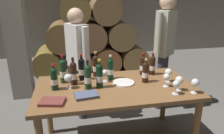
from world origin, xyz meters
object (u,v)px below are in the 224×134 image
at_px(dining_table, 116,94).
at_px(wine_bottle_4, 145,72).
at_px(wine_bottle_1, 99,75).
at_px(wine_bottle_2, 54,79).
at_px(wine_glass_0, 167,78).
at_px(wine_glass_6, 68,78).
at_px(wine_glass_1, 176,85).
at_px(tasting_notebook, 52,102).
at_px(wine_bottle_3, 96,66).
at_px(wine_bottle_7, 88,77).
at_px(taster_seated_left, 78,56).
at_px(wine_bottle_0, 82,69).
at_px(wine_bottle_9, 110,69).
at_px(serving_plate, 124,83).
at_px(wine_glass_2, 105,73).
at_px(wine_bottle_5, 74,73).
at_px(wine_bottle_6, 65,69).
at_px(sommelier_presenting, 165,42).
at_px(wine_glass_4, 179,80).
at_px(wine_bottle_8, 152,65).
at_px(wine_glass_3, 168,73).
at_px(wine_glass_5, 195,83).
at_px(wine_bottle_11, 143,65).
at_px(leather_ledger, 86,95).

xyz_separation_m(dining_table, wine_bottle_4, (0.35, 0.05, 0.21)).
distance_m(wine_bottle_1, wine_bottle_2, 0.46).
distance_m(wine_glass_0, wine_glass_6, 1.04).
distance_m(wine_bottle_2, wine_bottle_4, 0.99).
height_order(wine_glass_1, tasting_notebook, wine_glass_1).
relative_size(wine_bottle_3, wine_bottle_7, 0.98).
bearing_deg(taster_seated_left, wine_bottle_2, -111.66).
xyz_separation_m(wine_bottle_0, wine_bottle_7, (0.05, -0.26, 0.00)).
bearing_deg(wine_bottle_4, tasting_notebook, -163.05).
relative_size(wine_bottle_3, wine_bottle_9, 1.05).
bearing_deg(wine_bottle_9, serving_plate, -51.89).
bearing_deg(wine_bottle_2, wine_glass_2, 10.86).
height_order(wine_bottle_1, serving_plate, wine_bottle_1).
height_order(wine_bottle_4, wine_bottle_5, wine_bottle_5).
height_order(wine_bottle_6, sommelier_presenting, sommelier_presenting).
xyz_separation_m(wine_glass_0, wine_glass_4, (0.08, -0.12, 0.01)).
distance_m(wine_bottle_7, wine_bottle_9, 0.35).
relative_size(wine_bottle_1, wine_bottle_8, 1.14).
bearing_deg(dining_table, wine_bottle_6, 148.21).
relative_size(wine_bottle_3, wine_bottle_6, 1.08).
distance_m(wine_bottle_8, wine_glass_1, 0.57).
bearing_deg(wine_bottle_3, wine_glass_3, -23.81).
bearing_deg(taster_seated_left, wine_bottle_6, -113.52).
xyz_separation_m(wine_glass_5, taster_seated_left, (-1.10, 1.04, 0.05)).
height_order(wine_bottle_4, wine_glass_3, wine_bottle_4).
xyz_separation_m(wine_bottle_3, wine_bottle_7, (-0.13, -0.35, 0.00)).
xyz_separation_m(wine_glass_2, serving_plate, (0.20, -0.09, -0.09)).
xyz_separation_m(wine_bottle_7, wine_glass_4, (0.91, -0.23, -0.02)).
relative_size(wine_glass_3, taster_seated_left, 0.10).
bearing_deg(wine_bottle_11, wine_bottle_8, -8.97).
distance_m(wine_bottle_8, taster_seated_left, 1.00).
bearing_deg(wine_glass_5, wine_glass_4, 144.94).
height_order(dining_table, wine_bottle_7, wine_bottle_7).
height_order(wine_bottle_2, leather_ledger, wine_bottle_2).
height_order(wine_bottle_4, wine_glass_0, wine_bottle_4).
relative_size(dining_table, wine_glass_6, 10.61).
height_order(dining_table, wine_bottle_6, wine_bottle_6).
relative_size(wine_bottle_1, wine_bottle_9, 1.08).
relative_size(wine_bottle_1, sommelier_presenting, 0.18).
xyz_separation_m(wine_bottle_9, wine_glass_3, (0.62, -0.21, -0.02)).
bearing_deg(serving_plate, wine_glass_0, -22.55).
relative_size(wine_bottle_0, tasting_notebook, 1.40).
height_order(wine_bottle_4, leather_ledger, wine_bottle_4).
bearing_deg(sommelier_presenting, wine_bottle_1, -144.88).
height_order(wine_bottle_4, wine_glass_4, wine_bottle_4).
bearing_deg(wine_bottle_11, serving_plate, -143.46).
bearing_deg(dining_table, wine_bottle_8, 26.77).
height_order(wine_bottle_11, wine_glass_3, wine_bottle_11).
bearing_deg(sommelier_presenting, wine_glass_0, -112.61).
xyz_separation_m(wine_glass_1, wine_glass_5, (0.20, -0.01, 0.01)).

